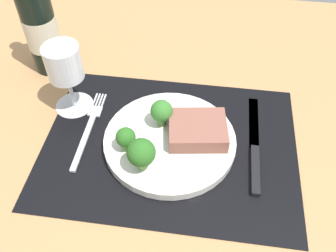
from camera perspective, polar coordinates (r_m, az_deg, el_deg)
ground_plane at (r=68.09cm, az=0.27°, el=-3.70°), size 140.00×110.00×3.00cm
placemat at (r=66.80cm, az=0.27°, el=-2.83°), size 45.21×33.86×0.30cm
plate at (r=66.07cm, az=0.28°, el=-2.31°), size 23.51×23.51×1.60cm
steak at (r=64.96cm, az=4.58°, el=-0.62°), size 11.11×9.66×2.91cm
broccoli_near_fork at (r=62.42cm, az=-6.53°, el=-1.88°), size 3.41×3.41×4.56cm
broccoli_near_steak at (r=65.48cm, az=-1.00°, el=2.25°), size 3.99×3.99×5.29cm
broccoli_back_left at (r=58.60cm, az=-4.15°, el=-4.18°), size 4.66×4.66×6.32cm
fork at (r=70.36cm, az=-12.10°, el=-0.32°), size 2.40×19.20×0.50cm
knife at (r=67.24cm, az=13.21°, el=-3.54°), size 1.80×23.00×0.80cm
wine_bottle at (r=80.84cm, az=-19.12°, el=14.41°), size 6.75×6.75×28.73cm
wine_glass at (r=69.73cm, az=-15.63°, el=8.69°), size 7.43×7.43×13.99cm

